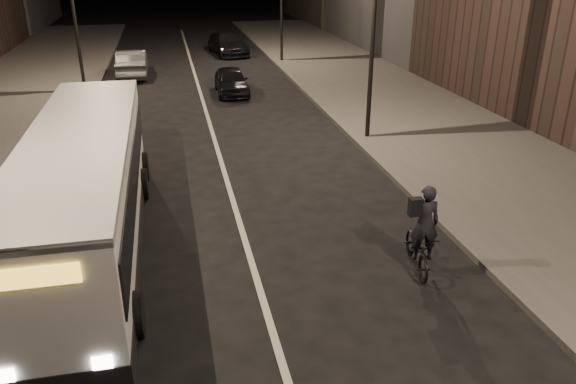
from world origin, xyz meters
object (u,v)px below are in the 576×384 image
city_bus (85,187)px  car_near (231,81)px  car_mid (132,63)px  cyclist_on_bicycle (420,241)px  car_far (228,43)px

city_bus → car_near: (5.11, 14.77, -0.92)m
car_near → car_mid: 7.13m
cyclist_on_bicycle → car_near: 17.52m
car_far → cyclist_on_bicycle: bearing=-95.6°
city_bus → car_near: size_ratio=2.84×
cyclist_on_bicycle → car_far: (-0.95, 28.75, 0.03)m
cyclist_on_bicycle → car_mid: cyclist_on_bicycle is taller
car_near → car_mid: car_mid is taller
city_bus → car_far: 26.88m
car_far → car_mid: bearing=-141.8°
city_bus → cyclist_on_bicycle: 7.71m
city_bus → car_far: city_bus is taller
city_bus → car_far: bearing=76.4°
car_mid → car_far: bearing=-134.4°
car_near → car_mid: (-4.91, 5.17, 0.11)m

